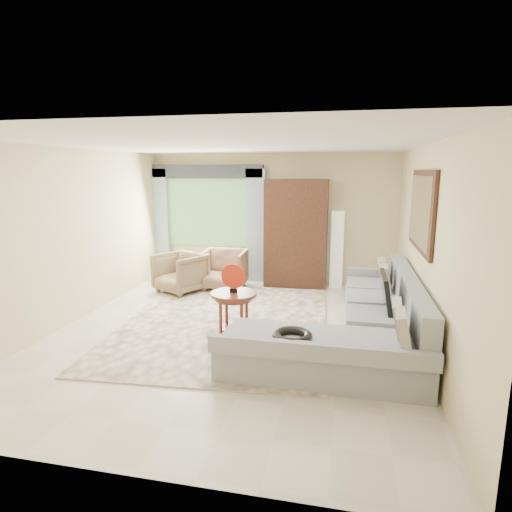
% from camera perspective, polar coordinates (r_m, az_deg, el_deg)
% --- Properties ---
extents(ground, '(6.00, 6.00, 0.00)m').
position_cam_1_polar(ground, '(6.21, -2.98, -10.08)').
color(ground, silver).
rests_on(ground, ground).
extents(area_rug, '(3.25, 4.19, 0.02)m').
position_cam_1_polar(area_rug, '(6.55, -4.07, -8.85)').
color(area_rug, '#F8DDC4').
rests_on(area_rug, ground).
extents(sectional_sofa, '(2.30, 3.46, 0.90)m').
position_cam_1_polar(sectional_sofa, '(5.76, 14.14, -9.16)').
color(sectional_sofa, gray).
rests_on(sectional_sofa, ground).
extents(tv_screen, '(0.14, 0.74, 0.48)m').
position_cam_1_polar(tv_screen, '(5.80, 16.94, -4.63)').
color(tv_screen, black).
rests_on(tv_screen, sectional_sofa).
extents(garden_hose, '(0.43, 0.43, 0.09)m').
position_cam_1_polar(garden_hose, '(4.62, 4.86, -10.58)').
color(garden_hose, black).
rests_on(garden_hose, sectional_sofa).
extents(coffee_table, '(0.63, 0.63, 0.63)m').
position_cam_1_polar(coffee_table, '(5.96, -2.97, -7.64)').
color(coffee_table, '#461C12').
rests_on(coffee_table, ground).
extents(red_disc, '(0.34, 0.04, 0.34)m').
position_cam_1_polar(red_disc, '(5.81, -3.02, -2.71)').
color(red_disc, red).
rests_on(red_disc, coffee_table).
extents(armchair_left, '(1.08, 1.09, 0.74)m').
position_cam_1_polar(armchair_left, '(8.18, -10.07, -2.22)').
color(armchair_left, brown).
rests_on(armchair_left, ground).
extents(armchair_right, '(0.85, 0.87, 0.76)m').
position_cam_1_polar(armchair_right, '(8.30, -4.28, -1.80)').
color(armchair_right, '#855D48').
rests_on(armchair_right, ground).
extents(potted_plant, '(0.45, 0.39, 0.50)m').
position_cam_1_polar(potted_plant, '(9.03, -11.05, -1.76)').
color(potted_plant, '#999999').
rests_on(potted_plant, ground).
extents(armoire, '(1.20, 0.55, 2.10)m').
position_cam_1_polar(armoire, '(8.44, 5.36, 3.03)').
color(armoire, black).
rests_on(armoire, ground).
extents(floor_lamp, '(0.24, 0.24, 1.50)m').
position_cam_1_polar(floor_lamp, '(8.50, 10.74, 0.88)').
color(floor_lamp, silver).
rests_on(floor_lamp, ground).
extents(window, '(1.80, 0.04, 1.40)m').
position_cam_1_polar(window, '(9.06, -6.49, 5.80)').
color(window, '#669E59').
rests_on(window, wall_back).
extents(curtain_left, '(0.40, 0.08, 2.30)m').
position_cam_1_polar(curtain_left, '(9.39, -12.74, 4.26)').
color(curtain_left, '#9EB7CC').
rests_on(curtain_left, ground).
extents(curtain_right, '(0.40, 0.08, 2.30)m').
position_cam_1_polar(curtain_right, '(8.72, -0.07, 4.01)').
color(curtain_right, '#9EB7CC').
rests_on(curtain_right, ground).
extents(valance, '(2.40, 0.12, 0.26)m').
position_cam_1_polar(valance, '(8.95, -6.76, 11.18)').
color(valance, '#1E232D').
rests_on(valance, wall_back).
extents(wall_mirror, '(0.05, 1.70, 1.05)m').
position_cam_1_polar(wall_mirror, '(6.02, 21.16, 5.67)').
color(wall_mirror, black).
rests_on(wall_mirror, wall_right).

